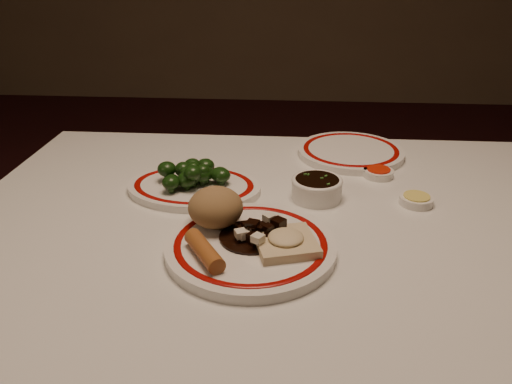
% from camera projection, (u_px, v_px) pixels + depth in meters
% --- Properties ---
extents(dining_table, '(1.20, 0.90, 0.75)m').
position_uv_depth(dining_table, '(278.00, 262.00, 0.95)').
color(dining_table, white).
rests_on(dining_table, ground).
extents(main_plate, '(0.37, 0.37, 0.02)m').
position_uv_depth(main_plate, '(251.00, 246.00, 0.81)').
color(main_plate, white).
rests_on(main_plate, dining_table).
extents(rice_mound, '(0.09, 0.09, 0.07)m').
position_uv_depth(rice_mound, '(216.00, 207.00, 0.84)').
color(rice_mound, '#957046').
rests_on(rice_mound, main_plate).
extents(spring_roll, '(0.08, 0.10, 0.03)m').
position_uv_depth(spring_roll, '(204.00, 251.00, 0.76)').
color(spring_roll, '#A55E28').
rests_on(spring_roll, main_plate).
extents(fried_wonton, '(0.11, 0.11, 0.03)m').
position_uv_depth(fried_wonton, '(286.00, 241.00, 0.79)').
color(fried_wonton, beige).
rests_on(fried_wonton, main_plate).
extents(stirfry_heap, '(0.11, 0.11, 0.03)m').
position_uv_depth(stirfry_heap, '(254.00, 233.00, 0.81)').
color(stirfry_heap, black).
rests_on(stirfry_heap, main_plate).
extents(broccoli_plate, '(0.29, 0.25, 0.02)m').
position_uv_depth(broccoli_plate, '(194.00, 187.00, 1.01)').
color(broccoli_plate, white).
rests_on(broccoli_plate, dining_table).
extents(broccoli_pile, '(0.15, 0.12, 0.05)m').
position_uv_depth(broccoli_pile, '(194.00, 173.00, 1.00)').
color(broccoli_pile, '#23471C').
rests_on(broccoli_pile, broccoli_plate).
extents(soy_bowl, '(0.10, 0.10, 0.04)m').
position_uv_depth(soy_bowl, '(317.00, 189.00, 0.98)').
color(soy_bowl, white).
rests_on(soy_bowl, dining_table).
extents(sweet_sour_dish, '(0.06, 0.06, 0.02)m').
position_uv_depth(sweet_sour_dish, '(378.00, 173.00, 1.08)').
color(sweet_sour_dish, white).
rests_on(sweet_sour_dish, dining_table).
extents(mustard_dish, '(0.06, 0.06, 0.02)m').
position_uv_depth(mustard_dish, '(416.00, 200.00, 0.96)').
color(mustard_dish, white).
rests_on(mustard_dish, dining_table).
extents(far_plate, '(0.33, 0.33, 0.02)m').
position_uv_depth(far_plate, '(351.00, 152.00, 1.19)').
color(far_plate, white).
rests_on(far_plate, dining_table).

